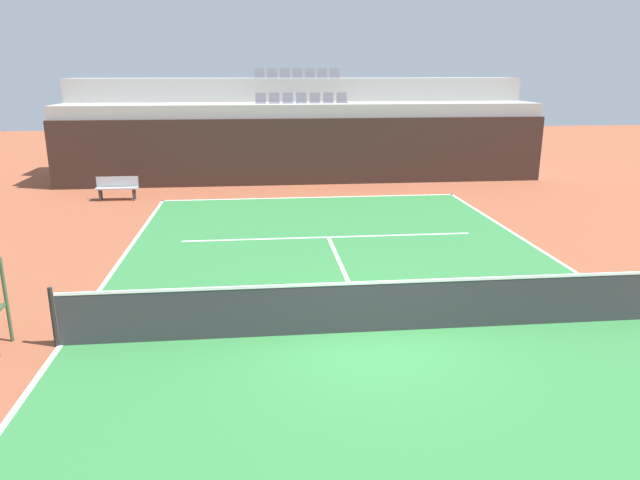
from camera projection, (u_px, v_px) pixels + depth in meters
The scene contains 13 objects.
ground_plane at pixel (370, 332), 10.80m from camera, with size 80.00×80.00×0.00m, color brown.
court_surface at pixel (370, 332), 10.80m from camera, with size 11.00×24.00×0.01m, color #2D7238.
baseline_far at pixel (311, 197), 22.22m from camera, with size 11.00×0.10×0.00m, color white.
sideline_left at pixel (60, 345), 10.24m from camera, with size 0.10×24.00×0.00m, color white.
service_line_far at pixel (328, 237), 16.91m from camera, with size 8.26×0.10×0.00m, color white.
centre_service_line at pixel (345, 274), 13.85m from camera, with size 0.10×6.40×0.00m, color white.
back_wall at pixel (305, 152), 24.52m from camera, with size 20.40×0.30×2.72m, color black.
stands_tier_lower at pixel (302, 142), 25.73m from camera, with size 20.40×2.40×3.26m, color #9E9E99.
stands_tier_upper at pixel (298, 125), 27.89m from camera, with size 20.40×2.40×4.28m, color #9E9E99.
seating_row_lower at pixel (302, 100), 25.34m from camera, with size 3.94×0.44×0.44m.
seating_row_upper at pixel (297, 75), 27.36m from camera, with size 3.94×0.44×0.44m.
tennis_net at pixel (371, 306), 10.66m from camera, with size 11.08×0.08×1.07m.
player_bench at pixel (117, 186), 21.74m from camera, with size 1.50×0.40×0.85m.
Camera 1 is at (-1.96, -9.77, 4.58)m, focal length 33.24 mm.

